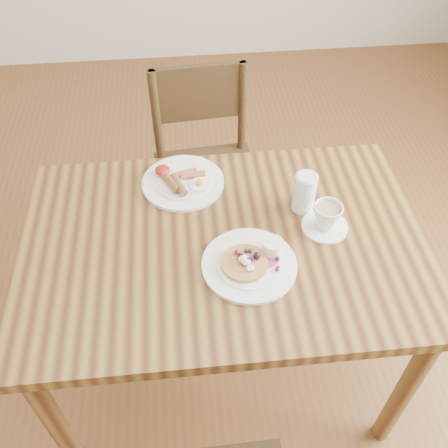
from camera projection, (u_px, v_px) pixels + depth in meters
The scene contains 7 objects.
ground at pixel (224, 362), 2.02m from camera, with size 5.00×5.00×0.00m, color brown.
dining_table at pixel (224, 261), 1.55m from camera, with size 1.20×0.80×0.75m.
chair_far at pixel (206, 165), 2.10m from camera, with size 0.45×0.45×0.88m.
pancake_plate at pixel (251, 262), 1.40m from camera, with size 0.27×0.27×0.06m.
breakfast_plate at pixel (182, 181), 1.64m from camera, with size 0.27×0.27×0.04m.
teacup_saucer at pixel (326, 218), 1.48m from camera, with size 0.14×0.14×0.09m.
water_glass at pixel (304, 193), 1.52m from camera, with size 0.07×0.07×0.13m, color silver.
Camera 1 is at (-0.10, -0.97, 1.86)m, focal length 40.00 mm.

